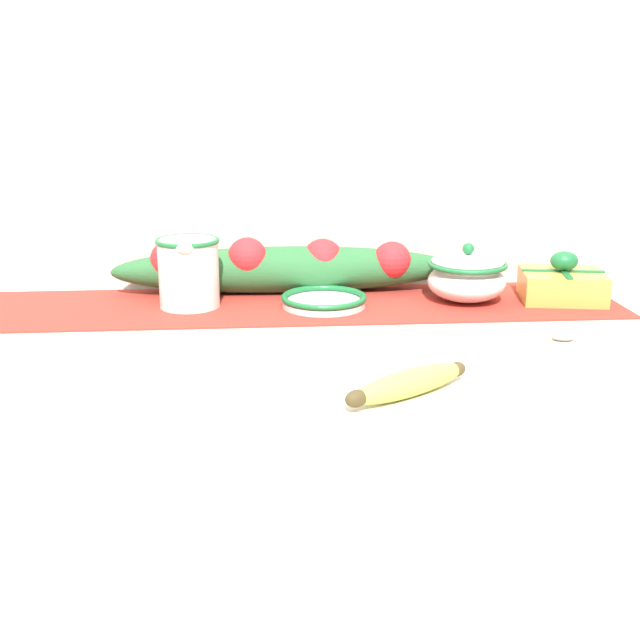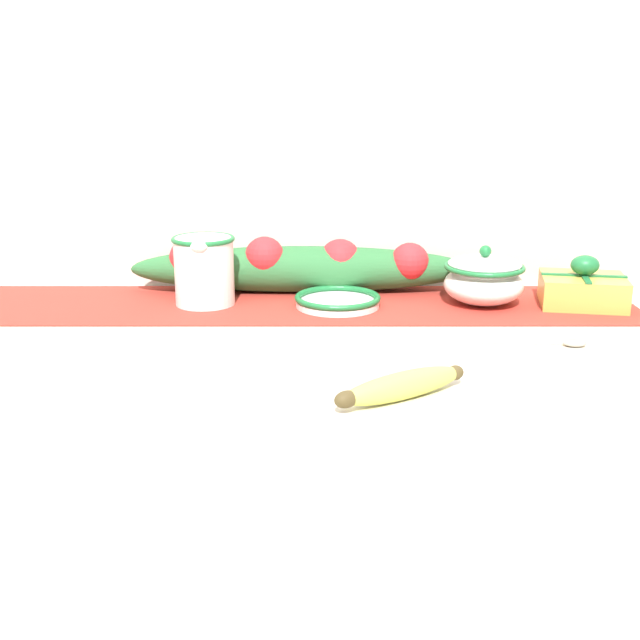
{
  "view_description": "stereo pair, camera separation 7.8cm",
  "coord_description": "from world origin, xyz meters",
  "px_view_note": "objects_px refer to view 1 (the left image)",
  "views": [
    {
      "loc": [
        -0.05,
        -1.09,
        1.25
      ],
      "look_at": [
        0.04,
        -0.04,
        0.94
      ],
      "focal_mm": 45.0,
      "sensor_mm": 36.0,
      "label": 1
    },
    {
      "loc": [
        0.03,
        -1.09,
        1.25
      ],
      "look_at": [
        0.04,
        -0.04,
        0.94
      ],
      "focal_mm": 45.0,
      "sensor_mm": 36.0,
      "label": 2
    }
  ],
  "objects_px": {
    "banana": "(408,383)",
    "spoon": "(551,337)",
    "gift_box": "(562,284)",
    "small_dish": "(324,300)",
    "sugar_bowl": "(467,276)",
    "cream_pitcher": "(189,270)"
  },
  "relations": [
    {
      "from": "sugar_bowl",
      "to": "banana",
      "type": "distance_m",
      "value": 0.46
    },
    {
      "from": "sugar_bowl",
      "to": "banana",
      "type": "height_order",
      "value": "sugar_bowl"
    },
    {
      "from": "cream_pitcher",
      "to": "spoon",
      "type": "xyz_separation_m",
      "value": [
        0.54,
        -0.22,
        -0.06
      ]
    },
    {
      "from": "sugar_bowl",
      "to": "cream_pitcher",
      "type": "bearing_deg",
      "value": 179.82
    },
    {
      "from": "sugar_bowl",
      "to": "small_dish",
      "type": "height_order",
      "value": "sugar_bowl"
    },
    {
      "from": "cream_pitcher",
      "to": "small_dish",
      "type": "xyz_separation_m",
      "value": [
        0.22,
        -0.02,
        -0.05
      ]
    },
    {
      "from": "banana",
      "to": "spoon",
      "type": "height_order",
      "value": "banana"
    },
    {
      "from": "cream_pitcher",
      "to": "spoon",
      "type": "height_order",
      "value": "cream_pitcher"
    },
    {
      "from": "small_dish",
      "to": "gift_box",
      "type": "bearing_deg",
      "value": 1.31
    },
    {
      "from": "small_dish",
      "to": "spoon",
      "type": "relative_size",
      "value": 0.78
    },
    {
      "from": "small_dish",
      "to": "spoon",
      "type": "xyz_separation_m",
      "value": [
        0.32,
        -0.2,
        -0.01
      ]
    },
    {
      "from": "small_dish",
      "to": "banana",
      "type": "bearing_deg",
      "value": -80.53
    },
    {
      "from": "gift_box",
      "to": "small_dish",
      "type": "bearing_deg",
      "value": -178.69
    },
    {
      "from": "small_dish",
      "to": "spoon",
      "type": "bearing_deg",
      "value": -32.45
    },
    {
      "from": "gift_box",
      "to": "spoon",
      "type": "bearing_deg",
      "value": -114.08
    },
    {
      "from": "banana",
      "to": "gift_box",
      "type": "height_order",
      "value": "gift_box"
    },
    {
      "from": "cream_pitcher",
      "to": "gift_box",
      "type": "relative_size",
      "value": 0.81
    },
    {
      "from": "spoon",
      "to": "gift_box",
      "type": "xyz_separation_m",
      "value": [
        0.09,
        0.21,
        0.03
      ]
    },
    {
      "from": "cream_pitcher",
      "to": "small_dish",
      "type": "height_order",
      "value": "cream_pitcher"
    },
    {
      "from": "banana",
      "to": "cream_pitcher",
      "type": "bearing_deg",
      "value": 124.49
    },
    {
      "from": "spoon",
      "to": "small_dish",
      "type": "bearing_deg",
      "value": 151.91
    },
    {
      "from": "small_dish",
      "to": "sugar_bowl",
      "type": "bearing_deg",
      "value": 3.86
    }
  ]
}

